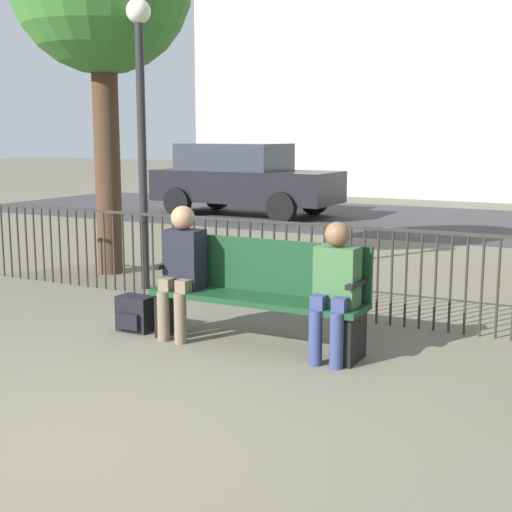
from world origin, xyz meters
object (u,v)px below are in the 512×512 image
at_px(park_bench, 260,289).
at_px(seated_person_1, 335,284).
at_px(backpack, 136,314).
at_px(seated_person_0, 182,264).
at_px(parked_car_0, 243,178).
at_px(lamp_post, 141,98).

bearing_deg(park_bench, seated_person_1, -10.25).
bearing_deg(backpack, park_bench, 7.32).
height_order(seated_person_0, parked_car_0, parked_car_0).
height_order(park_bench, backpack, park_bench).
distance_m(lamp_post, parked_car_0, 8.08).
bearing_deg(lamp_post, park_bench, -31.52).
height_order(park_bench, parked_car_0, parked_car_0).
bearing_deg(park_bench, backpack, -172.68).
bearing_deg(parked_car_0, seated_person_1, -57.21).
relative_size(lamp_post, parked_car_0, 0.79).
relative_size(backpack, lamp_post, 0.10).
xyz_separation_m(park_bench, parked_car_0, (-5.05, 8.86, 0.34)).
xyz_separation_m(park_bench, lamp_post, (-2.27, 1.39, 1.73)).
xyz_separation_m(park_bench, seated_person_1, (0.74, -0.13, 0.14)).
bearing_deg(seated_person_1, seated_person_0, 179.86).
height_order(lamp_post, parked_car_0, lamp_post).
relative_size(seated_person_1, backpack, 3.43).
relative_size(park_bench, seated_person_1, 1.70).
distance_m(seated_person_1, backpack, 2.03).
bearing_deg(lamp_post, seated_person_1, -26.87).
bearing_deg(seated_person_0, parked_car_0, 115.68).
xyz_separation_m(park_bench, backpack, (-1.23, -0.16, -0.34)).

